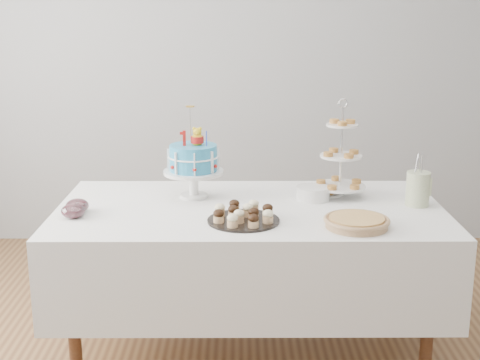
{
  "coord_description": "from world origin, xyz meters",
  "views": [
    {
      "loc": [
        -0.06,
        -2.89,
        1.74
      ],
      "look_at": [
        -0.05,
        0.3,
        0.91
      ],
      "focal_mm": 50.0,
      "sensor_mm": 36.0,
      "label": 1
    }
  ],
  "objects_px": {
    "cupcake_tray": "(243,214)",
    "pie": "(357,222)",
    "table": "(250,250)",
    "jam_bowl_b": "(73,211)",
    "jam_bowl_a": "(77,206)",
    "tiered_stand": "(341,157)",
    "plate_stack": "(313,193)",
    "pastry_plate": "(324,191)",
    "birthday_cake": "(194,173)",
    "utensil_pitcher": "(418,187)"
  },
  "relations": [
    {
      "from": "cupcake_tray",
      "to": "pie",
      "type": "distance_m",
      "value": 0.52
    },
    {
      "from": "table",
      "to": "jam_bowl_b",
      "type": "xyz_separation_m",
      "value": [
        -0.84,
        -0.17,
        0.26
      ]
    },
    {
      "from": "pie",
      "to": "jam_bowl_a",
      "type": "bearing_deg",
      "value": 169.92
    },
    {
      "from": "table",
      "to": "tiered_stand",
      "type": "bearing_deg",
      "value": 21.25
    },
    {
      "from": "cupcake_tray",
      "to": "tiered_stand",
      "type": "distance_m",
      "value": 0.68
    },
    {
      "from": "plate_stack",
      "to": "pastry_plate",
      "type": "relative_size",
      "value": 0.82
    },
    {
      "from": "pastry_plate",
      "to": "jam_bowl_a",
      "type": "bearing_deg",
      "value": -164.84
    },
    {
      "from": "birthday_cake",
      "to": "plate_stack",
      "type": "distance_m",
      "value": 0.63
    },
    {
      "from": "birthday_cake",
      "to": "pastry_plate",
      "type": "relative_size",
      "value": 2.24
    },
    {
      "from": "tiered_stand",
      "to": "plate_stack",
      "type": "height_order",
      "value": "tiered_stand"
    },
    {
      "from": "plate_stack",
      "to": "jam_bowl_b",
      "type": "xyz_separation_m",
      "value": [
        -1.17,
        -0.3,
        -0.0
      ]
    },
    {
      "from": "pie",
      "to": "birthday_cake",
      "type": "bearing_deg",
      "value": 147.47
    },
    {
      "from": "plate_stack",
      "to": "jam_bowl_a",
      "type": "xyz_separation_m",
      "value": [
        -1.17,
        -0.22,
        -0.0
      ]
    },
    {
      "from": "cupcake_tray",
      "to": "pastry_plate",
      "type": "xyz_separation_m",
      "value": [
        0.44,
        0.49,
        -0.02
      ]
    },
    {
      "from": "pie",
      "to": "pastry_plate",
      "type": "relative_size",
      "value": 1.41
    },
    {
      "from": "pie",
      "to": "pastry_plate",
      "type": "xyz_separation_m",
      "value": [
        -0.07,
        0.57,
        -0.01
      ]
    },
    {
      "from": "table",
      "to": "birthday_cake",
      "type": "relative_size",
      "value": 4.01
    },
    {
      "from": "birthday_cake",
      "to": "cupcake_tray",
      "type": "height_order",
      "value": "birthday_cake"
    },
    {
      "from": "table",
      "to": "pastry_plate",
      "type": "xyz_separation_m",
      "value": [
        0.4,
        0.25,
        0.24
      ]
    },
    {
      "from": "pastry_plate",
      "to": "tiered_stand",
      "type": "bearing_deg",
      "value": -43.29
    },
    {
      "from": "tiered_stand",
      "to": "pastry_plate",
      "type": "xyz_separation_m",
      "value": [
        -0.07,
        0.07,
        -0.2
      ]
    },
    {
      "from": "birthday_cake",
      "to": "cupcake_tray",
      "type": "xyz_separation_m",
      "value": [
        0.26,
        -0.41,
        -0.09
      ]
    },
    {
      "from": "tiered_stand",
      "to": "jam_bowl_b",
      "type": "relative_size",
      "value": 4.53
    },
    {
      "from": "birthday_cake",
      "to": "jam_bowl_b",
      "type": "relative_size",
      "value": 4.19
    },
    {
      "from": "birthday_cake",
      "to": "utensil_pitcher",
      "type": "relative_size",
      "value": 1.82
    },
    {
      "from": "pie",
      "to": "utensil_pitcher",
      "type": "relative_size",
      "value": 1.14
    },
    {
      "from": "tiered_stand",
      "to": "birthday_cake",
      "type": "bearing_deg",
      "value": -178.87
    },
    {
      "from": "pastry_plate",
      "to": "jam_bowl_a",
      "type": "xyz_separation_m",
      "value": [
        -1.24,
        -0.34,
        0.02
      ]
    },
    {
      "from": "pie",
      "to": "plate_stack",
      "type": "xyz_separation_m",
      "value": [
        -0.15,
        0.45,
        0.01
      ]
    },
    {
      "from": "table",
      "to": "tiered_stand",
      "type": "distance_m",
      "value": 0.68
    },
    {
      "from": "table",
      "to": "jam_bowl_b",
      "type": "distance_m",
      "value": 0.89
    },
    {
      "from": "birthday_cake",
      "to": "jam_bowl_b",
      "type": "bearing_deg",
      "value": -154.41
    },
    {
      "from": "table",
      "to": "pastry_plate",
      "type": "bearing_deg",
      "value": 31.96
    },
    {
      "from": "tiered_stand",
      "to": "plate_stack",
      "type": "distance_m",
      "value": 0.24
    },
    {
      "from": "table",
      "to": "jam_bowl_a",
      "type": "bearing_deg",
      "value": -174.21
    },
    {
      "from": "pastry_plate",
      "to": "jam_bowl_b",
      "type": "bearing_deg",
      "value": -161.21
    },
    {
      "from": "tiered_stand",
      "to": "plate_stack",
      "type": "bearing_deg",
      "value": -160.36
    },
    {
      "from": "pie",
      "to": "pastry_plate",
      "type": "bearing_deg",
      "value": 97.33
    },
    {
      "from": "jam_bowl_a",
      "to": "jam_bowl_b",
      "type": "height_order",
      "value": "same"
    },
    {
      "from": "tiered_stand",
      "to": "pie",
      "type": "bearing_deg",
      "value": -89.76
    },
    {
      "from": "pastry_plate",
      "to": "utensil_pitcher",
      "type": "height_order",
      "value": "utensil_pitcher"
    },
    {
      "from": "pastry_plate",
      "to": "plate_stack",
      "type": "bearing_deg",
      "value": -122.25
    },
    {
      "from": "utensil_pitcher",
      "to": "jam_bowl_a",
      "type": "bearing_deg",
      "value": -155.28
    },
    {
      "from": "birthday_cake",
      "to": "plate_stack",
      "type": "xyz_separation_m",
      "value": [
        0.62,
        -0.04,
        -0.1
      ]
    },
    {
      "from": "cupcake_tray",
      "to": "pastry_plate",
      "type": "distance_m",
      "value": 0.66
    },
    {
      "from": "tiered_stand",
      "to": "utensil_pitcher",
      "type": "distance_m",
      "value": 0.42
    },
    {
      "from": "birthday_cake",
      "to": "cupcake_tray",
      "type": "relative_size",
      "value": 1.42
    },
    {
      "from": "table",
      "to": "plate_stack",
      "type": "distance_m",
      "value": 0.44
    },
    {
      "from": "cupcake_tray",
      "to": "tiered_stand",
      "type": "xyz_separation_m",
      "value": [
        0.51,
        0.42,
        0.18
      ]
    },
    {
      "from": "birthday_cake",
      "to": "utensil_pitcher",
      "type": "bearing_deg",
      "value": -13.53
    }
  ]
}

